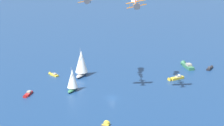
{
  "coord_description": "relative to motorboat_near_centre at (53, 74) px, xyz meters",
  "views": [
    {
      "loc": [
        26.2,
        131.66,
        53.21
      ],
      "look_at": [
        -0.07,
        -0.31,
        13.87
      ],
      "focal_mm": 60.3,
      "sensor_mm": 36.0,
      "label": 1
    }
  ],
  "objects": [
    {
      "name": "ground_plane",
      "position": [
        -20.77,
        32.36,
        -0.45
      ],
      "size": [
        2000.0,
        2000.0,
        0.0
      ],
      "primitive_type": "plane",
      "color": "navy"
    },
    {
      "name": "motorboat_near_centre",
      "position": [
        0.0,
        0.0,
        0.0
      ],
      "size": [
        4.5,
        5.56,
        1.67
      ],
      "color": "gold",
      "rests_on": "ground_plane"
    },
    {
      "name": "sailboat_far_port",
      "position": [
        -12.63,
        2.79,
        5.57
      ],
      "size": [
        7.64,
        10.4,
        13.19
      ],
      "color": "#9E9993",
      "rests_on": "ground_plane"
    },
    {
      "name": "motorboat_far_stbd",
      "position": [
        -52.29,
        16.28,
        0.17
      ],
      "size": [
        8.08,
        4.57,
        2.28
      ],
      "color": "gold",
      "rests_on": "ground_plane"
    },
    {
      "name": "motorboat_trailing",
      "position": [
        -74.11,
        4.78,
        0.03
      ],
      "size": [
        5.27,
        5.54,
        1.77
      ],
      "color": "black",
      "rests_on": "ground_plane"
    },
    {
      "name": "motorboat_mid_cluster",
      "position": [
        -64.46,
        -0.31,
        0.38
      ],
      "size": [
        2.87,
        10.67,
        3.09
      ],
      "color": "#33704C",
      "rests_on": "ground_plane"
    },
    {
      "name": "sailboat_outer_ring_a",
      "position": [
        -6.81,
        21.16,
        4.16
      ],
      "size": [
        5.88,
        7.95,
        10.1
      ],
      "color": "#33704C",
      "rests_on": "ground_plane"
    },
    {
      "name": "motorboat_outer_ring_d",
      "position": [
        10.92,
        23.37,
        0.04
      ],
      "size": [
        3.87,
        6.33,
        1.8
      ],
      "color": "#B21E1E",
      "rests_on": "ground_plane"
    },
    {
      "name": "biplane_lead",
      "position": [
        -29.25,
        34.42,
        35.13
      ],
      "size": [
        7.51,
        7.03,
        3.68
      ],
      "color": "orange"
    },
    {
      "name": "smoke_trail_lead",
      "position": [
        -32.32,
        20.39,
        34.85
      ],
      "size": [
        5.42,
        14.68,
        2.49
      ],
      "color": "silver"
    }
  ]
}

